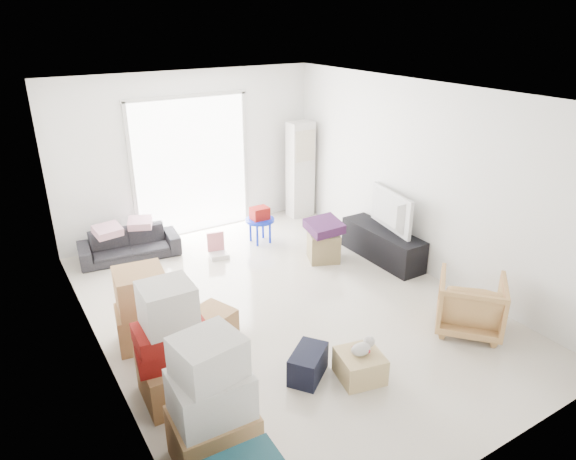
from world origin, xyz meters
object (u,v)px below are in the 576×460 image
Objects in this scene: armchair at (471,301)px; wood_crate at (360,366)px; ottoman at (323,246)px; kids_table at (260,218)px; ac_tower at (300,170)px; television at (384,225)px; sofa at (129,240)px; tv_console at (382,244)px.

armchair is 1.69m from wood_crate.
ottoman is 1.22m from kids_table.
wood_crate is (-1.30, -2.48, -0.08)m from ottoman.
armchair reaches higher than wood_crate.
ac_tower is 3.95× the size of ottoman.
armchair is 2.49m from ottoman.
television is at bearing -52.36° from armchair.
sofa is 5.01m from armchair.
armchair is at bearing -94.75° from ac_tower.
tv_console is 2.02m from kids_table.
television is 0.97m from ottoman.
armchair reaches higher than kids_table.
ac_tower is 3.99× the size of wood_crate.
ac_tower reaches higher than kids_table.
kids_table is at bearing -8.54° from sofa.
tv_console is 2.40× the size of kids_table.
tv_console is 3.90m from sofa.
sofa is (-3.29, 2.10, -0.27)m from television.
sofa is at bearing 106.38° from wood_crate.
kids_table is at bearing 50.26° from television.
sofa is 1.97× the size of armchair.
sofa reaches higher than ottoman.
kids_table reaches higher than ottoman.
tv_console is 2.04m from armchair.
ac_tower reaches higher than ottoman.
ottoman is (-0.78, 0.46, -0.34)m from television.
ottoman is at bearing 149.68° from tv_console.
sofa is 3.00m from ottoman.
ac_tower is 1.69× the size of television.
tv_console is 2.90m from wood_crate.
armchair reaches higher than ottoman.
ac_tower is 1.17× the size of sofa.
sofa is 4.29m from wood_crate.
ac_tower is 1.49m from kids_table.
television is at bearing 44.17° from wood_crate.
ac_tower is 3.29m from sofa.
tv_console is at bearing -52.36° from armchair.
armchair is 1.73× the size of wood_crate.
television is 2.01m from kids_table.
kids_table is 3.66m from wood_crate.
tv_console is at bearing 44.17° from wood_crate.
television is (0.05, -2.25, -0.32)m from ac_tower.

